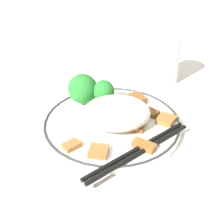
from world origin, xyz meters
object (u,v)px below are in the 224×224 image
at_px(broccoli_back_center, 83,89).
at_px(drinking_glass, 165,59).
at_px(plate, 112,123).
at_px(chopsticks, 139,151).
at_px(broccoli_back_left, 104,91).

bearing_deg(broccoli_back_center, drinking_glass, 32.43).
xyz_separation_m(plate, chopsticks, (0.04, -0.09, 0.01)).
bearing_deg(chopsticks, drinking_glass, 71.95).
distance_m(plate, broccoli_back_center, 0.09).
xyz_separation_m(plate, drinking_glass, (0.13, 0.18, 0.05)).
distance_m(plate, drinking_glass, 0.23).
relative_size(broccoli_back_left, broccoli_back_center, 0.87).
relative_size(broccoli_back_left, drinking_glass, 0.49).
height_order(broccoli_back_left, broccoli_back_center, broccoli_back_center).
bearing_deg(broccoli_back_center, plate, -50.69).
xyz_separation_m(plate, broccoli_back_left, (-0.01, 0.06, 0.04)).
bearing_deg(plate, chopsticks, -66.25).
relative_size(plate, broccoli_back_center, 4.10).
height_order(chopsticks, drinking_glass, drinking_glass).
xyz_separation_m(chopsticks, drinking_glass, (0.09, 0.27, 0.04)).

